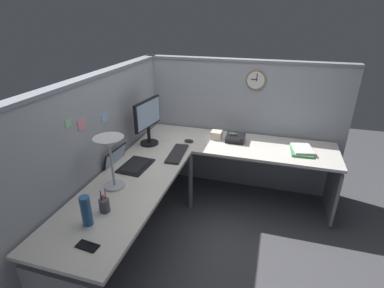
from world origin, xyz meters
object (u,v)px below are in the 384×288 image
object	(u,v)px
monitor	(148,119)
cell_phone	(87,246)
desk_lamp_dome	(110,147)
keyboard	(177,154)
wall_clock	(256,80)
office_phone	(236,138)
thermos_flask	(86,211)
tissue_box	(216,135)
book_stack	(302,150)
laptop	(127,163)
computer_mouse	(189,141)
pen_cup	(104,205)

from	to	relation	value
monitor	cell_phone	xyz separation A→B (m)	(-1.53, -0.26, -0.29)
desk_lamp_dome	keyboard	bearing A→B (deg)	-23.46
monitor	desk_lamp_dome	xyz separation A→B (m)	(-0.88, -0.07, 0.07)
monitor	keyboard	distance (m)	0.50
wall_clock	office_phone	bearing A→B (deg)	153.95
desk_lamp_dome	thermos_flask	world-z (taller)	desk_lamp_dome
tissue_box	thermos_flask	bearing A→B (deg)	162.40
book_stack	keyboard	bearing A→B (deg)	108.90
desk_lamp_dome	wall_clock	bearing A→B (deg)	-32.99
laptop	wall_clock	distance (m)	1.66
laptop	keyboard	world-z (taller)	laptop
thermos_flask	office_phone	size ratio (longest dim) A/B	1.06
laptop	desk_lamp_dome	bearing A→B (deg)	-167.86
book_stack	computer_mouse	bearing A→B (deg)	94.30
office_phone	wall_clock	xyz separation A→B (m)	(0.29, -0.14, 0.60)
thermos_flask	tissue_box	bearing A→B (deg)	-17.60
desk_lamp_dome	thermos_flask	bearing A→B (deg)	-171.57
book_stack	wall_clock	size ratio (longest dim) A/B	1.39
pen_cup	office_phone	bearing A→B (deg)	-25.57
book_stack	wall_clock	distance (m)	0.91
pen_cup	monitor	bearing A→B (deg)	8.28
computer_mouse	book_stack	bearing A→B (deg)	-85.70
office_phone	tissue_box	xyz separation A→B (m)	(0.01, 0.22, 0.01)
office_phone	tissue_box	distance (m)	0.22
book_stack	monitor	bearing A→B (deg)	98.96
computer_mouse	cell_phone	xyz separation A→B (m)	(-1.70, 0.15, -0.01)
desk_lamp_dome	monitor	bearing A→B (deg)	4.58
book_stack	wall_clock	bearing A→B (deg)	56.19
desk_lamp_dome	cell_phone	world-z (taller)	desk_lamp_dome
cell_phone	tissue_box	xyz separation A→B (m)	(1.88, -0.42, 0.04)
monitor	pen_cup	size ratio (longest dim) A/B	2.78
desk_lamp_dome	wall_clock	size ratio (longest dim) A/B	2.02
monitor	cell_phone	bearing A→B (deg)	-170.38
office_phone	wall_clock	bearing A→B (deg)	-26.05
computer_mouse	desk_lamp_dome	world-z (taller)	desk_lamp_dome
pen_cup	office_phone	world-z (taller)	pen_cup
keyboard	book_stack	world-z (taller)	book_stack
cell_phone	book_stack	world-z (taller)	book_stack
keyboard	pen_cup	xyz separation A→B (m)	(-1.02, 0.20, 0.04)
cell_phone	office_phone	bearing A→B (deg)	-13.82
thermos_flask	office_phone	bearing A→B (deg)	-24.38
keyboard	office_phone	bearing A→B (deg)	-50.19
thermos_flask	tissue_box	distance (m)	1.78
cell_phone	book_stack	xyz separation A→B (m)	(1.79, -1.34, 0.02)
computer_mouse	office_phone	distance (m)	0.52
pen_cup	cell_phone	xyz separation A→B (m)	(-0.35, -0.09, -0.05)
thermos_flask	tissue_box	world-z (taller)	thermos_flask
computer_mouse	thermos_flask	distance (m)	1.54
monitor	wall_clock	world-z (taller)	wall_clock
thermos_flask	office_phone	world-z (taller)	thermos_flask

